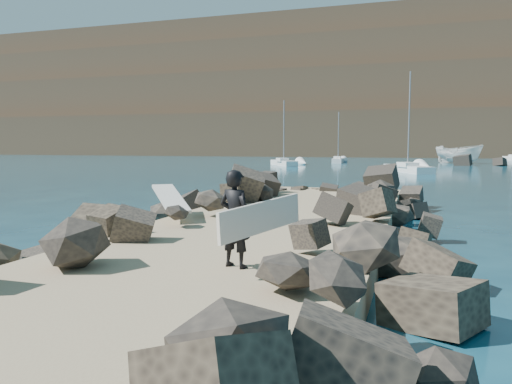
% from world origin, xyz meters
% --- Properties ---
extents(ground, '(800.00, 800.00, 0.00)m').
position_xyz_m(ground, '(0.00, 0.00, 0.00)').
color(ground, '#0F384C').
rests_on(ground, ground).
extents(jetty, '(6.00, 26.00, 0.60)m').
position_xyz_m(jetty, '(0.00, -2.00, 0.30)').
color(jetty, '#8C7759').
rests_on(jetty, ground).
extents(riprap_left, '(2.60, 22.00, 1.00)m').
position_xyz_m(riprap_left, '(-2.90, -1.50, 0.50)').
color(riprap_left, black).
rests_on(riprap_left, ground).
extents(riprap_right, '(2.60, 22.00, 1.00)m').
position_xyz_m(riprap_right, '(2.90, -1.50, 0.50)').
color(riprap_right, black).
rests_on(riprap_right, ground).
extents(headland, '(360.00, 140.00, 32.00)m').
position_xyz_m(headland, '(10.00, 160.00, 16.00)').
color(headland, '#2D4919').
rests_on(headland, ground).
extents(surfboard_resting, '(2.01, 2.27, 0.08)m').
position_xyz_m(surfboard_resting, '(-2.82, 0.00, 1.04)').
color(surfboard_resting, silver).
rests_on(surfboard_resting, riprap_left).
extents(boat_imported, '(7.16, 5.47, 2.61)m').
position_xyz_m(boat_imported, '(9.20, 63.05, 1.31)').
color(boat_imported, silver).
rests_on(boat_imported, ground).
extents(surfer_with_board, '(1.20, 1.89, 1.63)m').
position_xyz_m(surfer_with_board, '(0.89, -4.69, 1.42)').
color(surfer_with_board, black).
rests_on(surfer_with_board, jetty).
extents(sailboat_a, '(4.89, 6.58, 8.25)m').
position_xyz_m(sailboat_a, '(-12.26, 48.22, 0.35)').
color(sailboat_a, silver).
rests_on(sailboat_a, ground).
extents(sailboat_c, '(4.91, 8.10, 9.63)m').
position_xyz_m(sailboat_c, '(2.84, 37.36, 0.35)').
color(sailboat_c, silver).
rests_on(sailboat_c, ground).
extents(sailboat_b, '(1.78, 6.15, 7.42)m').
position_xyz_m(sailboat_b, '(-7.17, 59.63, 0.35)').
color(sailboat_b, silver).
rests_on(sailboat_b, ground).
extents(headland_buildings, '(137.50, 30.50, 5.00)m').
position_xyz_m(headland_buildings, '(16.81, 152.19, 33.97)').
color(headland_buildings, white).
rests_on(headland_buildings, headland).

